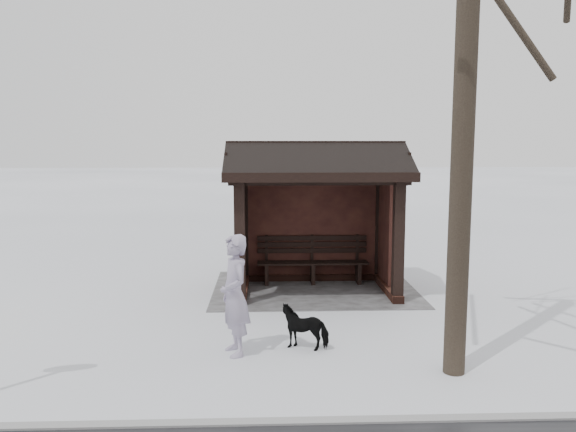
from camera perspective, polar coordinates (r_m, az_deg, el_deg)
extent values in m
plane|color=white|center=(11.73, 2.76, -7.65)|extent=(120.00, 120.00, 0.00)
cube|color=gray|center=(6.60, 7.12, -20.00)|extent=(120.00, 0.15, 0.06)
cube|color=gray|center=(11.92, 2.68, -7.36)|extent=(4.20, 3.20, 0.02)
cube|color=#321812|center=(12.57, 2.41, -6.23)|extent=(3.30, 0.22, 0.16)
cube|color=#321812|center=(11.93, 10.02, -7.10)|extent=(0.22, 2.10, 0.16)
cube|color=#321812|center=(11.67, -4.65, -7.33)|extent=(0.22, 2.10, 0.16)
cube|color=black|center=(10.84, 11.14, -2.80)|extent=(0.20, 0.20, 2.30)
cube|color=black|center=(10.56, -4.92, -2.95)|extent=(0.20, 0.20, 2.30)
cube|color=black|center=(12.58, 9.27, -1.35)|extent=(0.20, 0.20, 2.30)
cube|color=black|center=(12.34, -4.53, -1.45)|extent=(0.20, 0.20, 2.30)
cube|color=black|center=(12.35, 2.44, -1.04)|extent=(2.80, 0.08, 2.14)
cube|color=black|center=(12.00, 9.83, -1.40)|extent=(0.08, 1.17, 2.14)
cube|color=black|center=(11.75, -4.64, -1.50)|extent=(0.08, 1.17, 2.14)
cube|color=black|center=(10.45, 3.27, 3.64)|extent=(3.40, 0.20, 0.18)
cube|color=black|center=(12.24, 2.47, 4.20)|extent=(3.40, 0.20, 0.18)
cylinder|color=black|center=(7.61, 17.70, 16.39)|extent=(0.29, 0.29, 8.55)
imported|color=#A499B3|center=(8.17, -5.44, -8.00)|extent=(0.62, 0.75, 1.76)
imported|color=black|center=(8.57, 1.76, -11.14)|extent=(0.82, 0.54, 0.63)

